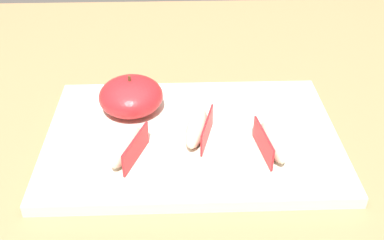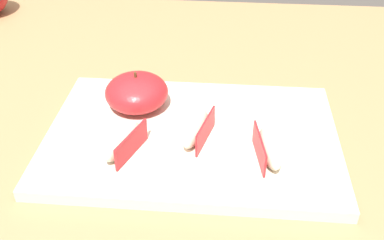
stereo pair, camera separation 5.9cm
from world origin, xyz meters
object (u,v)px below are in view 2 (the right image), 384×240
apple_wedge_front (269,147)px  apple_wedge_middle (123,141)px  cutting_board (192,137)px  apple_wedge_right (196,129)px  apple_half_skin_up (137,92)px

apple_wedge_front → apple_wedge_middle: (-0.18, -0.00, 0.00)m
cutting_board → apple_wedge_right: (0.01, -0.01, 0.02)m
cutting_board → apple_half_skin_up: bearing=146.6°
apple_wedge_right → apple_wedge_front: (0.09, -0.03, 0.00)m
apple_wedge_front → apple_wedge_middle: 0.18m
cutting_board → apple_wedge_right: size_ratio=4.83×
apple_wedge_right → apple_wedge_middle: (-0.09, -0.03, 0.00)m
apple_wedge_middle → apple_half_skin_up: bearing=90.8°
apple_wedge_right → apple_wedge_front: size_ratio=1.01×
cutting_board → apple_half_skin_up: 0.10m
cutting_board → apple_wedge_middle: (-0.08, -0.05, 0.02)m
apple_half_skin_up → apple_wedge_middle: 0.10m
apple_half_skin_up → apple_wedge_right: bearing=-37.2°
apple_wedge_right → apple_wedge_middle: 0.09m
cutting_board → apple_wedge_front: bearing=-24.2°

